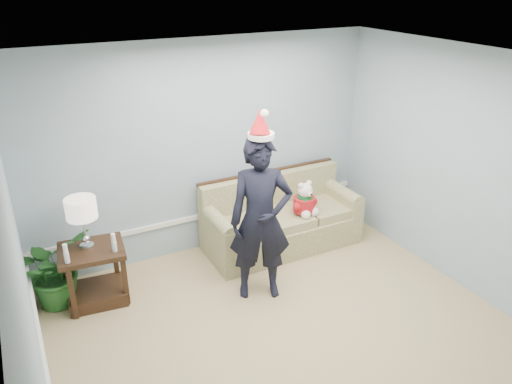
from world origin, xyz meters
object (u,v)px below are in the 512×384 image
at_px(table_lamp, 81,211).
at_px(sofa, 280,221).
at_px(man, 261,220).
at_px(teddy_bear, 305,202).
at_px(side_table, 96,280).
at_px(houseplant, 54,269).

bearing_deg(table_lamp, sofa, 2.16).
height_order(man, teddy_bear, man).
relative_size(sofa, man, 1.08).
distance_m(side_table, table_lamp, 0.85).
xyz_separation_m(sofa, houseplant, (-2.82, 0.02, 0.09)).
bearing_deg(teddy_bear, side_table, 169.34).
bearing_deg(sofa, side_table, -176.49).
height_order(sofa, houseplant, sofa).
distance_m(side_table, houseplant, 0.45).
xyz_separation_m(side_table, houseplant, (-0.39, 0.16, 0.16)).
relative_size(houseplant, man, 0.45).
relative_size(side_table, houseplant, 0.88).
bearing_deg(man, sofa, 70.56).
bearing_deg(side_table, table_lamp, 117.90).
distance_m(sofa, houseplant, 2.82).
bearing_deg(table_lamp, man, -24.13).
xyz_separation_m(sofa, side_table, (-2.43, -0.14, -0.08)).
distance_m(sofa, teddy_bear, 0.46).
bearing_deg(side_table, teddy_bear, -1.89).
relative_size(sofa, side_table, 2.71).
height_order(sofa, side_table, sofa).
bearing_deg(side_table, houseplant, 156.88).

